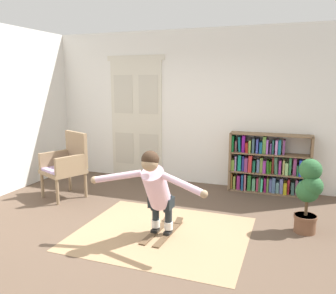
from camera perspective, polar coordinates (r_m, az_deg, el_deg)
ground_plane at (r=4.58m, az=-4.13°, el=-14.43°), size 7.20×7.20×0.00m
back_wall at (r=6.62m, az=4.99°, el=6.43°), size 6.00×0.10×2.90m
double_door at (r=7.02m, az=-5.25°, el=4.87°), size 1.22×0.05×2.45m
rug at (r=4.63m, az=-0.98°, el=-14.01°), size 2.18×1.84×0.01m
bookshelf at (r=6.35m, az=15.96°, el=-3.17°), size 1.39×0.30×1.05m
wicker_chair at (r=6.10m, az=-16.34°, el=-2.59°), size 0.79×0.79×1.10m
potted_plant at (r=4.87m, az=22.18°, el=-6.81°), size 0.34×0.38×0.97m
skis_pair at (r=4.65m, az=-0.82°, el=-13.65°), size 0.31×0.85×0.07m
person_skier at (r=4.23m, az=-2.01°, el=-6.58°), size 1.48×0.65×1.09m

